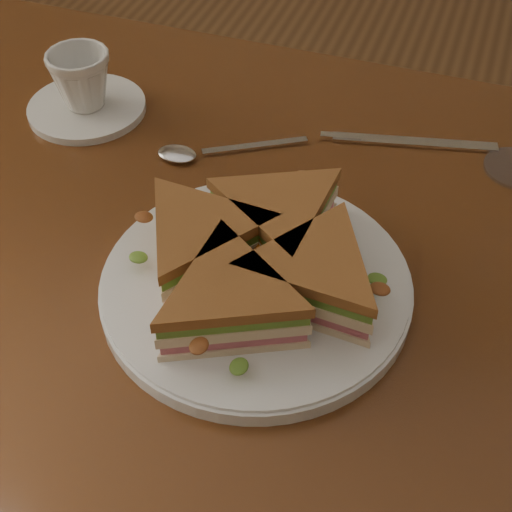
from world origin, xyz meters
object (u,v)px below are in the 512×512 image
object	(u,v)px
saucer	(87,108)
coffee_cup	(81,80)
plate	(256,286)
knife	(402,142)
spoon	(196,152)
sandwich_wedges	(256,260)
table	(257,306)

from	to	relation	value
saucer	coffee_cup	world-z (taller)	coffee_cup
plate	knife	world-z (taller)	plate
spoon	knife	bearing A→B (deg)	-6.07
spoon	sandwich_wedges	bearing A→B (deg)	-83.28
table	sandwich_wedges	world-z (taller)	sandwich_wedges
spoon	saucer	xyz separation A→B (m)	(-0.17, 0.04, 0.00)
spoon	coffee_cup	world-z (taller)	coffee_cup
saucer	sandwich_wedges	bearing A→B (deg)	-35.74
plate	spoon	distance (m)	0.23
sandwich_wedges	spoon	distance (m)	0.23
plate	knife	distance (m)	0.30
table	saucer	world-z (taller)	saucer
knife	saucer	size ratio (longest dim) A/B	1.41
plate	spoon	bearing A→B (deg)	127.43
spoon	plate	bearing A→B (deg)	-83.28
plate	sandwich_wedges	bearing A→B (deg)	116.57
knife	spoon	bearing A→B (deg)	-168.02
sandwich_wedges	spoon	bearing A→B (deg)	127.43
knife	table	bearing A→B (deg)	-128.55
table	knife	xyz separation A→B (m)	(0.11, 0.23, 0.10)
table	knife	distance (m)	0.27
saucer	knife	bearing A→B (deg)	9.36
table	plate	bearing A→B (deg)	-72.07
table	knife	bearing A→B (deg)	64.11
table	saucer	distance (m)	0.35
sandwich_wedges	spoon	size ratio (longest dim) A/B	1.73
table	sandwich_wedges	xyz separation A→B (m)	(0.02, -0.06, 0.14)
sandwich_wedges	spoon	world-z (taller)	sandwich_wedges
plate	saucer	size ratio (longest dim) A/B	2.02
spoon	knife	world-z (taller)	spoon
table	sandwich_wedges	distance (m)	0.16
spoon	coffee_cup	distance (m)	0.18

